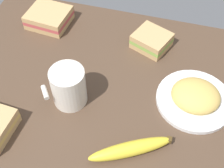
% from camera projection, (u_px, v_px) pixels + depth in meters
% --- Properties ---
extents(tabletop, '(0.90, 0.64, 0.02)m').
position_uv_depth(tabletop, '(112.00, 94.00, 0.80)').
color(tabletop, '#4C3828').
rests_on(tabletop, ground).
extents(plate_of_food, '(0.19, 0.19, 0.05)m').
position_uv_depth(plate_of_food, '(195.00, 97.00, 0.76)').
color(plate_of_food, white).
rests_on(plate_of_food, tabletop).
extents(coffee_mug_black, '(0.10, 0.09, 0.10)m').
position_uv_depth(coffee_mug_black, '(68.00, 86.00, 0.74)').
color(coffee_mug_black, silver).
rests_on(coffee_mug_black, tabletop).
extents(sandwich_main, '(0.13, 0.12, 0.04)m').
position_uv_depth(sandwich_main, '(49.00, 17.00, 0.94)').
color(sandwich_main, tan).
rests_on(sandwich_main, tabletop).
extents(sandwich_side, '(0.12, 0.12, 0.04)m').
position_uv_depth(sandwich_side, '(152.00, 41.00, 0.88)').
color(sandwich_side, tan).
rests_on(sandwich_side, tabletop).
extents(banana, '(0.18, 0.12, 0.03)m').
position_uv_depth(banana, '(131.00, 149.00, 0.67)').
color(banana, yellow).
rests_on(banana, tabletop).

